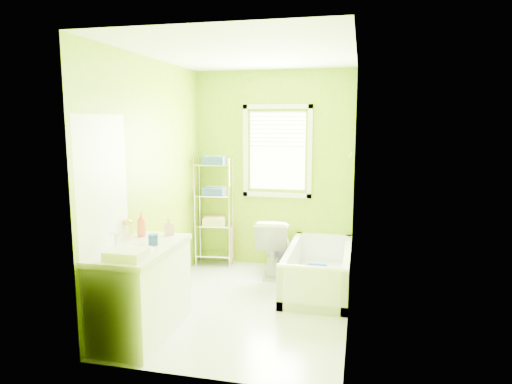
% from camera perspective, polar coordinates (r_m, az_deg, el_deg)
% --- Properties ---
extents(ground, '(2.90, 2.90, 0.00)m').
position_cam_1_polar(ground, '(5.03, -1.02, -13.88)').
color(ground, silver).
rests_on(ground, ground).
extents(room_envelope, '(2.14, 2.94, 2.62)m').
position_cam_1_polar(room_envelope, '(4.65, -1.07, 3.97)').
color(room_envelope, '#7BA307').
rests_on(room_envelope, ground).
extents(window, '(0.92, 0.05, 1.22)m').
position_cam_1_polar(window, '(6.03, 2.68, 5.72)').
color(window, white).
rests_on(window, ground).
extents(door, '(0.09, 0.80, 2.00)m').
position_cam_1_polar(door, '(4.22, -18.29, -4.50)').
color(door, white).
rests_on(door, ground).
extents(right_wall_decor, '(0.04, 1.48, 1.17)m').
position_cam_1_polar(right_wall_decor, '(4.53, 11.71, 0.76)').
color(right_wall_decor, '#3F0718').
rests_on(right_wall_decor, ground).
extents(bathtub, '(0.73, 1.56, 0.50)m').
position_cam_1_polar(bathtub, '(5.47, 7.78, -10.25)').
color(bathtub, white).
rests_on(bathtub, ground).
extents(toilet, '(0.45, 0.74, 0.74)m').
position_cam_1_polar(toilet, '(5.86, 2.31, -6.75)').
color(toilet, white).
rests_on(toilet, ground).
extents(vanity, '(0.56, 1.10, 1.06)m').
position_cam_1_polar(vanity, '(4.36, -14.11, -11.53)').
color(vanity, white).
rests_on(vanity, ground).
extents(wire_shelf_unit, '(0.52, 0.42, 1.48)m').
position_cam_1_polar(wire_shelf_unit, '(6.18, -5.10, -0.92)').
color(wire_shelf_unit, silver).
rests_on(wire_shelf_unit, ground).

